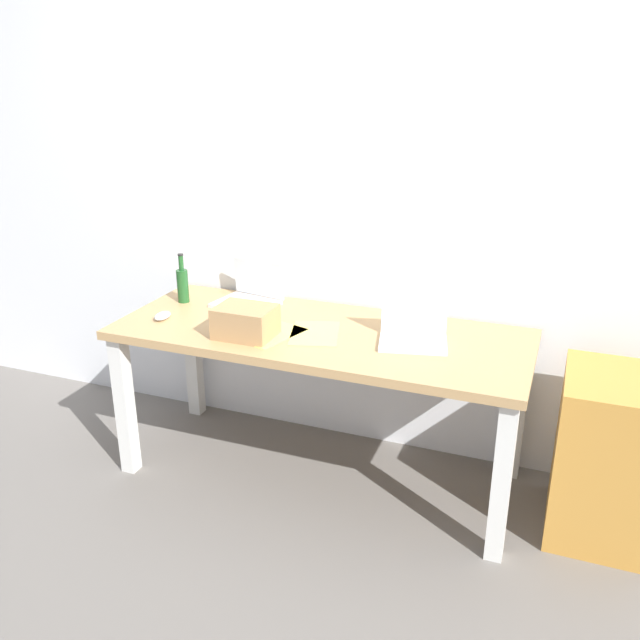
% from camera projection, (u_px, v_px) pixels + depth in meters
% --- Properties ---
extents(ground_plane, '(8.00, 8.00, 0.00)m').
position_uv_depth(ground_plane, '(320.00, 471.00, 3.28)').
color(ground_plane, slate).
extents(back_wall, '(5.20, 0.08, 2.60)m').
position_uv_depth(back_wall, '(353.00, 190.00, 3.19)').
color(back_wall, white).
rests_on(back_wall, ground).
extents(desk, '(1.86, 0.74, 0.74)m').
position_uv_depth(desk, '(320.00, 350.00, 3.04)').
color(desk, tan).
rests_on(desk, ground).
extents(laptop_left, '(0.33, 0.29, 0.21)m').
position_uv_depth(laptop_left, '(250.00, 296.00, 3.33)').
color(laptop_left, silver).
rests_on(laptop_left, desk).
extents(laptop_right, '(0.33, 0.28, 0.20)m').
position_uv_depth(laptop_right, '(413.00, 332.00, 2.88)').
color(laptop_right, silver).
rests_on(laptop_right, desk).
extents(beer_bottle, '(0.06, 0.06, 0.25)m').
position_uv_depth(beer_bottle, '(183.00, 284.00, 3.34)').
color(beer_bottle, '#1E5123').
rests_on(beer_bottle, desk).
extents(computer_mouse, '(0.06, 0.10, 0.03)m').
position_uv_depth(computer_mouse, '(162.00, 316.00, 3.14)').
color(computer_mouse, silver).
rests_on(computer_mouse, desk).
extents(cardboard_box, '(0.25, 0.19, 0.14)m').
position_uv_depth(cardboard_box, '(246.00, 322.00, 2.92)').
color(cardboard_box, tan).
rests_on(cardboard_box, desk).
extents(paper_sheet_center, '(0.28, 0.34, 0.00)m').
position_uv_depth(paper_sheet_center, '(315.00, 333.00, 2.98)').
color(paper_sheet_center, '#F4E06B').
rests_on(paper_sheet_center, desk).
extents(paper_yellow_folder, '(0.29, 0.34, 0.00)m').
position_uv_depth(paper_yellow_folder, '(270.00, 334.00, 2.97)').
color(paper_yellow_folder, '#F4E06B').
rests_on(paper_yellow_folder, desk).
extents(filing_cabinet, '(0.40, 0.48, 0.71)m').
position_uv_depth(filing_cabinet, '(606.00, 456.00, 2.76)').
color(filing_cabinet, '#C68938').
rests_on(filing_cabinet, ground).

